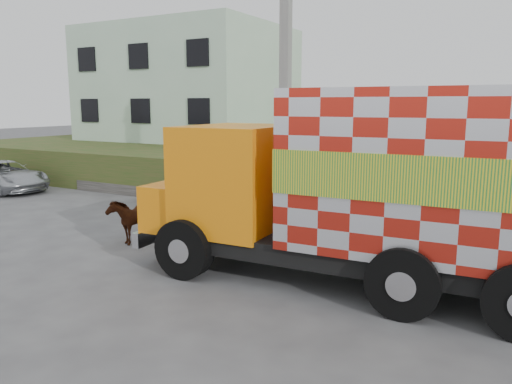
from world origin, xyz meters
The scene contains 10 objects.
ground centered at (0.00, 0.00, 0.00)m, with size 120.00×120.00×0.00m, color #474749.
embankment centered at (0.00, 10.00, 0.75)m, with size 40.00×12.00×1.50m, color #294A18.
embankment_far centered at (0.00, 22.00, 1.50)m, with size 40.00×12.00×3.00m, color #294A18.
retaining_strip centered at (-2.00, 4.20, 0.20)m, with size 16.00×0.50×0.40m, color #595651.
building centered at (-11.00, 13.00, 4.50)m, with size 10.00×8.00×6.00m, color #BBDCBD.
utility_pole centered at (-1.00, 4.60, 4.08)m, with size 1.20×0.30×8.00m.
cargo_truck centered at (3.42, -0.84, 1.91)m, with size 8.41×3.19×3.70m.
cow centered at (-2.76, -0.67, 0.57)m, with size 0.62×1.35×1.14m, color #331A0C.
suv centered at (-12.39, 2.38, 0.60)m, with size 1.98×4.30×1.20m, color #A0A5A9.
pedestrian centered at (-1.60, 6.36, 2.32)m, with size 0.60×0.39×1.64m, color #292624.
Camera 1 is at (6.04, -9.88, 3.44)m, focal length 35.00 mm.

